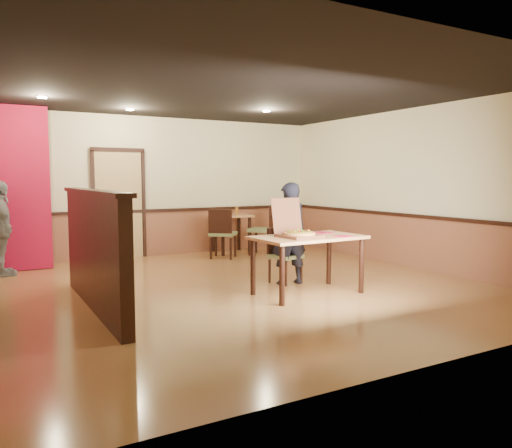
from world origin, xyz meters
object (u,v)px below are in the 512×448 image
Objects in this scene: main_table at (308,244)px; side_table at (231,223)px; side_chair_left at (222,232)px; pizza_box at (297,232)px; condiment at (237,211)px; passerby at (1,229)px; diner_chair at (283,253)px; diner at (289,233)px; side_chair_right at (266,227)px.

main_table is 3.95m from side_table.
side_chair_left is 0.79m from side_table.
pizza_box reaches higher than condiment.
passerby is at bearing 37.26° from side_chair_left.
diner is at bearing -96.69° from diner_chair.
diner is at bearing -103.02° from condiment.
main_table is 1.56× the size of side_chair_left.
side_chair_right is 0.68× the size of diner.
main_table is at bearing -111.58° from diner_chair.
main_table is 3.51m from side_chair_right.
side_table is at bearing 76.49° from main_table.
side_chair_right is 6.18× the size of condiment.
diner_chair is 0.80× the size of side_chair_right.
diner_chair is at bearing 125.99° from side_chair_left.
side_chair_left reaches higher than side_table.
side_chair_left is at bearing -129.32° from side_table.
pizza_box is (-0.28, -0.81, 0.41)m from diner_chair.
pizza_box is (-1.44, -3.28, 0.30)m from side_chair_right.
diner is at bearing 24.34° from side_chair_right.
side_table is (0.65, 3.07, 0.17)m from diner_chair.
side_table is (0.75, 3.88, -0.06)m from main_table.
side_table is 4.00m from pizza_box.
diner is (0.12, 0.67, 0.07)m from main_table.
condiment is (0.84, 3.80, 0.20)m from main_table.
diner_chair is 1.02× the size of side_table.
side_table is at bearing 71.60° from pizza_box.
side_chair_right is 0.74m from condiment.
diner reaches higher than pizza_box.
diner is 0.74m from pizza_box.
side_table is 0.53× the size of passerby.
side_chair_right reaches higher than diner_chair.
side_chair_left is (0.26, 3.27, -0.15)m from main_table.
side_chair_right is at bearing 66.49° from main_table.
pizza_box is (-0.44, -3.28, 0.33)m from side_chair_left.
pizza_box is (-0.30, -0.67, 0.10)m from diner.
condiment reaches higher than diner_chair.
main_table is at bearing -102.54° from condiment.
side_chair_right is (1.26, 3.27, -0.12)m from main_table.
side_chair_right is 2.85m from diner.
diner_chair reaches higher than side_table.
main_table is 3.89m from condiment.
side_table is (0.50, 0.61, 0.09)m from side_chair_left.
main_table is at bearing 26.87° from side_chair_right.
diner_chair is 4.95× the size of condiment.
side_chair_right is at bearing -140.48° from side_chair_left.
side_chair_right is at bearing -50.43° from side_table.
main_table is at bearing 125.10° from side_chair_left.
diner_chair is 2.48m from side_chair_left.
side_chair_left is (0.16, 2.47, 0.08)m from diner_chair.
side_table is at bearing -89.73° from side_chair_left.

